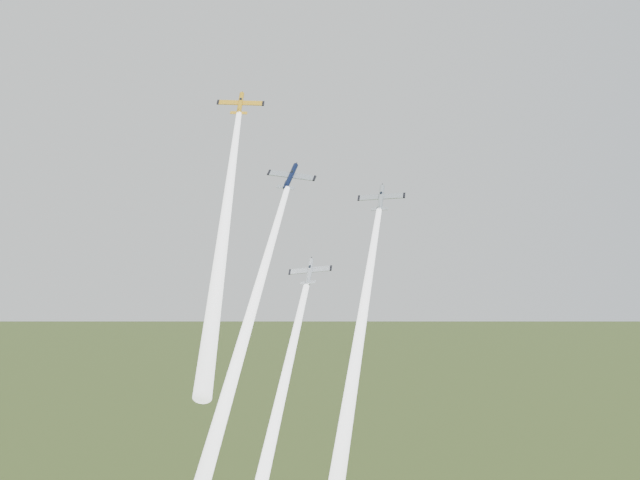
# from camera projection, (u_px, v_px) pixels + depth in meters

# --- Properties ---
(plane_yellow) EXTENTS (8.62, 7.11, 6.82)m
(plane_yellow) POSITION_uv_depth(u_px,v_px,m) (240.00, 104.00, 140.64)
(plane_yellow) COLOR #FFB316
(smoke_trail_yellow) EXTENTS (2.96, 45.91, 42.49)m
(smoke_trail_yellow) POSITION_uv_depth(u_px,v_px,m) (224.00, 228.00, 115.87)
(smoke_trail_yellow) COLOR white
(plane_navy) EXTENTS (10.50, 8.70, 7.88)m
(plane_navy) POSITION_uv_depth(u_px,v_px,m) (291.00, 177.00, 137.57)
(plane_navy) COLOR #0C1534
(smoke_trail_navy) EXTENTS (14.18, 52.64, 49.47)m
(smoke_trail_navy) POSITION_uv_depth(u_px,v_px,m) (241.00, 348.00, 109.56)
(smoke_trail_navy) COLOR white
(plane_silver_right) EXTENTS (9.35, 8.60, 6.82)m
(plane_silver_right) POSITION_uv_depth(u_px,v_px,m) (381.00, 198.00, 136.54)
(plane_silver_right) COLOR #AEB7BD
(smoke_trail_silver_right) EXTENTS (13.14, 46.98, 44.17)m
(smoke_trail_silver_right) POSITION_uv_depth(u_px,v_px,m) (356.00, 355.00, 111.41)
(smoke_trail_silver_right) COLOR white
(plane_silver_low) EXTENTS (7.68, 7.30, 6.12)m
(plane_silver_low) POSITION_uv_depth(u_px,v_px,m) (310.00, 271.00, 125.10)
(plane_silver_low) COLOR silver
(smoke_trail_silver_low) EXTENTS (12.81, 46.45, 43.64)m
(smoke_trail_silver_low) POSITION_uv_depth(u_px,v_px,m) (266.00, 462.00, 100.24)
(smoke_trail_silver_low) COLOR white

